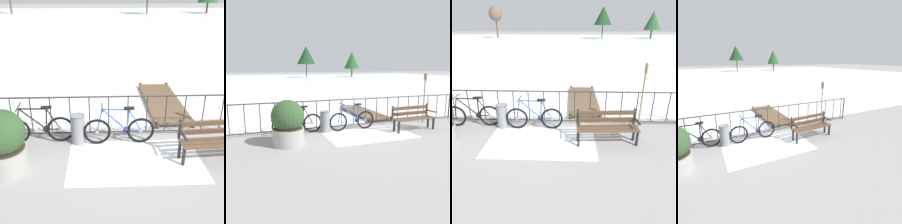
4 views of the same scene
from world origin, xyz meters
TOP-DOWN VIEW (x-y plane):
  - ground_plane at (0.00, 0.00)m, footprint 160.00×160.00m
  - frozen_pond at (0.00, 28.40)m, footprint 80.00×56.00m
  - snow_patch at (0.06, -1.20)m, footprint 2.91×1.72m
  - railing_fence at (-0.00, 0.00)m, footprint 9.06×0.06m
  - bicycle_near_railing at (-0.24, -0.43)m, footprint 1.71×0.52m
  - bicycle_second at (-2.18, -0.31)m, footprint 1.71×0.52m
  - park_bench at (1.80, -1.13)m, footprint 1.63×0.58m
  - planter_with_shrub at (-2.64, -1.39)m, footprint 0.95×0.95m
  - trash_bin at (-1.23, -0.36)m, footprint 0.35×0.35m
  - wooden_dock at (1.33, 1.97)m, footprint 1.10×3.43m

SIDE VIEW (x-z plane):
  - ground_plane at x=0.00m, z-range 0.00..0.00m
  - snow_patch at x=0.06m, z-range 0.00..0.01m
  - frozen_pond at x=0.00m, z-range 0.00..0.03m
  - wooden_dock at x=1.33m, z-range 0.02..0.22m
  - bicycle_near_railing at x=-0.24m, z-range -0.12..0.86m
  - bicycle_second at x=-2.18m, z-range -0.12..0.86m
  - trash_bin at x=-1.23m, z-range 0.01..0.74m
  - park_bench at x=1.80m, z-range 0.07..0.96m
  - railing_fence at x=0.00m, z-range 0.02..1.09m
  - planter_with_shrub at x=-2.64m, z-range -0.01..1.31m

